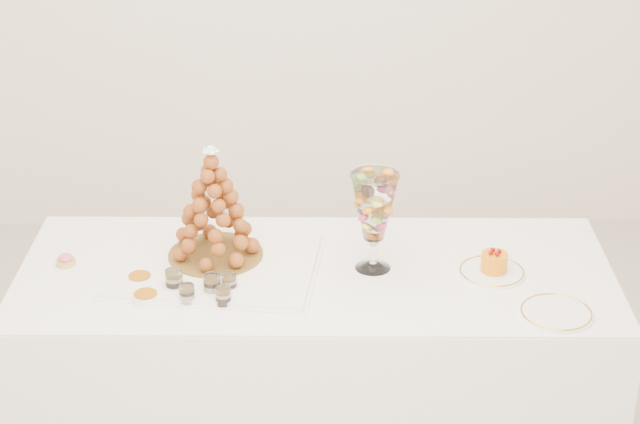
{
  "coord_description": "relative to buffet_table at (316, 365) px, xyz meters",
  "views": [
    {
      "loc": [
        0.07,
        -2.96,
        2.51
      ],
      "look_at": [
        0.13,
        0.22,
        0.94
      ],
      "focal_mm": 60.0,
      "sensor_mm": 36.0,
      "label": 1
    }
  ],
  "objects": [
    {
      "name": "cake_plate",
      "position": [
        0.58,
        -0.03,
        0.38
      ],
      "size": [
        0.22,
        0.22,
        0.01
      ],
      "primitive_type": "cylinder",
      "color": "white",
      "rests_on": "buffet_table"
    },
    {
      "name": "verrine_b",
      "position": [
        -0.33,
        -0.16,
        0.42
      ],
      "size": [
        0.06,
        0.06,
        0.08
      ],
      "primitive_type": "cylinder",
      "rotation": [
        0.0,
        0.0,
        -0.03
      ],
      "color": "white",
      "rests_on": "buffet_table"
    },
    {
      "name": "macaron_vase",
      "position": [
        0.19,
        0.02,
        0.6
      ],
      "size": [
        0.16,
        0.16,
        0.34
      ],
      "color": "white",
      "rests_on": "buffet_table"
    },
    {
      "name": "verrine_d",
      "position": [
        -0.41,
        -0.2,
        0.41
      ],
      "size": [
        0.06,
        0.06,
        0.07
      ],
      "primitive_type": "cylinder",
      "rotation": [
        0.0,
        0.0,
        -0.23
      ],
      "color": "white",
      "rests_on": "buffet_table"
    },
    {
      "name": "buffet_table",
      "position": [
        0.0,
        0.0,
        0.0
      ],
      "size": [
        2.01,
        0.84,
        0.76
      ],
      "rotation": [
        0.0,
        0.0,
        -0.02
      ],
      "color": "white",
      "rests_on": "ground"
    },
    {
      "name": "spare_plate",
      "position": [
        0.74,
        -0.29,
        0.38
      ],
      "size": [
        0.23,
        0.23,
        0.01
      ],
      "primitive_type": "cylinder",
      "color": "white",
      "rests_on": "buffet_table"
    },
    {
      "name": "verrine_c",
      "position": [
        -0.28,
        -0.13,
        0.41
      ],
      "size": [
        0.06,
        0.06,
        0.07
      ],
      "primitive_type": "cylinder",
      "rotation": [
        0.0,
        0.0,
        -0.32
      ],
      "color": "white",
      "rests_on": "buffet_table"
    },
    {
      "name": "croquembouche",
      "position": [
        -0.34,
        0.07,
        0.6
      ],
      "size": [
        0.32,
        0.32,
        0.4
      ],
      "rotation": [
        0.0,
        0.0,
        -0.03
      ],
      "color": "brown",
      "rests_on": "lace_tray"
    },
    {
      "name": "verrine_a",
      "position": [
        -0.46,
        -0.13,
        0.42
      ],
      "size": [
        0.06,
        0.06,
        0.08
      ],
      "primitive_type": "cylinder",
      "rotation": [
        0.0,
        0.0,
        -0.02
      ],
      "color": "white",
      "rests_on": "buffet_table"
    },
    {
      "name": "pink_tart",
      "position": [
        -0.84,
        0.05,
        0.4
      ],
      "size": [
        0.07,
        0.07,
        0.04
      ],
      "color": "tan",
      "rests_on": "buffet_table"
    },
    {
      "name": "ramekin_front",
      "position": [
        -0.54,
        -0.19,
        0.39
      ],
      "size": [
        0.08,
        0.08,
        0.03
      ],
      "primitive_type": "cylinder",
      "color": "white",
      "rests_on": "buffet_table"
    },
    {
      "name": "ramekin_back",
      "position": [
        -0.57,
        -0.07,
        0.39
      ],
      "size": [
        0.08,
        0.08,
        0.03
      ],
      "primitive_type": "cylinder",
      "color": "white",
      "rests_on": "buffet_table"
    },
    {
      "name": "verrine_e",
      "position": [
        -0.29,
        -0.22,
        0.41
      ],
      "size": [
        0.06,
        0.06,
        0.07
      ],
      "primitive_type": "cylinder",
      "rotation": [
        0.0,
        0.0,
        -0.29
      ],
      "color": "white",
      "rests_on": "buffet_table"
    },
    {
      "name": "mousse_cake",
      "position": [
        0.59,
        -0.02,
        0.42
      ],
      "size": [
        0.09,
        0.09,
        0.08
      ],
      "color": "orange",
      "rests_on": "cake_plate"
    },
    {
      "name": "lace_tray",
      "position": [
        -0.33,
        0.02,
        0.39
      ],
      "size": [
        0.72,
        0.58,
        0.02
      ],
      "primitive_type": "cube",
      "rotation": [
        0.0,
        0.0,
        -0.14
      ],
      "color": "white",
      "rests_on": "buffet_table"
    }
  ]
}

